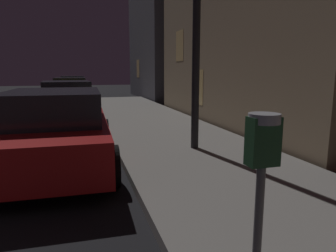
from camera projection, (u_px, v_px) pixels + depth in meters
parking_meter at (261, 167)px, 1.85m from camera, size 0.19×0.19×1.37m
car_red at (56, 129)px, 5.59m from camera, size 2.16×4.33×1.43m
car_black at (67, 101)px, 11.15m from camera, size 2.24×4.23×1.43m
car_yellow_cab at (71, 90)px, 17.27m from camera, size 2.18×4.08×1.43m
car_silver at (73, 86)px, 23.41m from camera, size 2.21×4.65×1.43m
building_far at (199, 1)px, 20.55m from camera, size 8.28×8.16×12.99m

